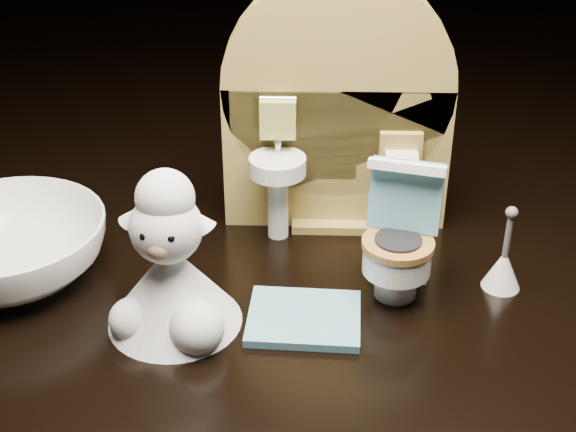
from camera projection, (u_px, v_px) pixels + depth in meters
name	position (u px, v px, depth m)	size (l,w,h in m)	color
backdrop_panel	(336.00, 120.00, 0.45)	(0.13, 0.05, 0.15)	olive
toy_toilet	(400.00, 244.00, 0.41)	(0.04, 0.05, 0.07)	white
bath_mat	(304.00, 318.00, 0.40)	(0.06, 0.05, 0.00)	teal
toilet_brush	(503.00, 266.00, 0.42)	(0.02, 0.02, 0.05)	white
plush_lamb	(171.00, 274.00, 0.38)	(0.07, 0.07, 0.09)	silver
ceramic_bowl	(8.00, 249.00, 0.43)	(0.11, 0.11, 0.03)	white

